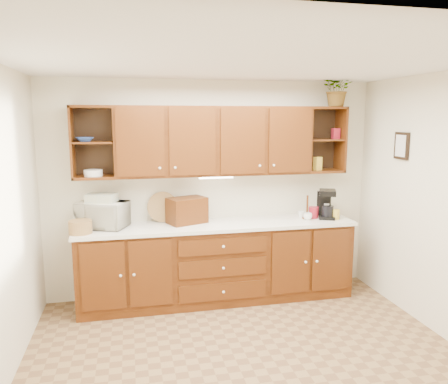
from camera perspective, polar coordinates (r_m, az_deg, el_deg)
name	(u,v)px	position (r m, az deg, el deg)	size (l,w,h in m)	color
floor	(250,364)	(4.17, 3.46, -21.51)	(4.00, 4.00, 0.00)	olive
ceiling	(254,61)	(3.60, 3.89, 16.75)	(4.00, 4.00, 0.00)	white
back_wall	(213,189)	(5.34, -1.50, 0.43)	(4.00, 4.00, 0.00)	beige
base_cabinets	(218,263)	(5.26, -0.83, -9.27)	(3.20, 0.60, 0.90)	#3A1906
countertop	(218,225)	(5.12, -0.82, -4.32)	(3.24, 0.64, 0.04)	silver
upper_cabinets	(216,141)	(5.12, -1.08, 6.71)	(3.20, 0.33, 0.80)	#3A1906
undercabinet_light	(216,177)	(5.11, -1.05, 1.93)	(0.40, 0.05, 0.03)	white
framed_picture	(402,146)	(5.26, 22.20, 5.61)	(0.03, 0.24, 0.30)	black
wicker_basket	(80,227)	(4.90, -18.25, -4.36)	(0.24, 0.24, 0.14)	olive
microwave	(103,215)	(5.08, -15.58, -2.87)	(0.53, 0.36, 0.29)	beige
towel_stack	(102,198)	(5.04, -15.67, -0.74)	(0.31, 0.23, 0.09)	#F0CB71
wine_bottle	(180,211)	(5.11, -5.80, -2.52)	(0.08, 0.08, 0.29)	black
woven_tray	(163,221)	(5.24, -7.98, -3.74)	(0.36, 0.36, 0.02)	olive
bread_box	(187,210)	(5.11, -4.86, -2.41)	(0.43, 0.27, 0.30)	#3A1906
mug_tree	(307,215)	(5.44, 10.79, -2.95)	(0.25, 0.26, 0.29)	#3A1906
canister_red	(313,212)	(5.48, 11.60, -2.63)	(0.12, 0.12, 0.14)	maroon
canister_white	(326,210)	(5.58, 13.24, -2.29)	(0.09, 0.09, 0.17)	white
canister_yellow	(336,214)	(5.47, 14.43, -2.86)	(0.08, 0.08, 0.12)	gold
coffee_maker	(326,204)	(5.49, 13.22, -1.59)	(0.27, 0.30, 0.35)	black
bowl_stack	(85,139)	(5.04, -17.74, 6.56)	(0.19, 0.19, 0.05)	#2A4A9B
plate_stack	(93,173)	(5.04, -16.71, 2.41)	(0.20, 0.20, 0.07)	white
pantry_box_yellow	(318,164)	(5.51, 12.12, 3.65)	(0.09, 0.07, 0.16)	gold
pantry_box_red	(336,134)	(5.61, 14.38, 7.40)	(0.09, 0.08, 0.13)	maroon
potted_plant	(338,89)	(5.56, 14.67, 12.88)	(0.38, 0.33, 0.42)	#999999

